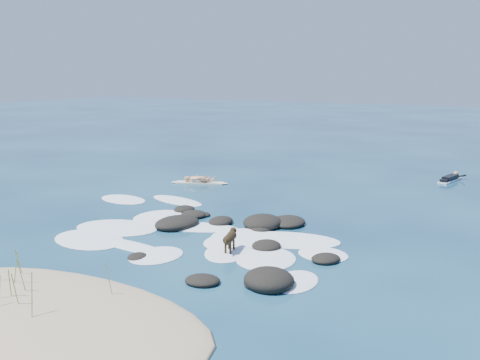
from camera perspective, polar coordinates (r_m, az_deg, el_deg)
The scene contains 8 objects.
ground at distance 19.67m, azimuth -1.51°, elevation -5.04°, with size 160.00×160.00×0.00m, color #0A2642.
sand_dune at distance 13.74m, azimuth -19.85°, elevation -13.19°, with size 9.00×4.40×0.60m, color #9E8966.
dune_grass at distance 14.19m, azimuth -22.28°, elevation -9.94°, with size 3.32×2.07×1.13m.
reef_rocks at distance 18.26m, azimuth -0.22°, elevation -5.97°, with size 8.11×7.69×0.61m.
breaking_foam at distance 18.90m, azimuth -5.27°, elevation -5.75°, with size 12.71×8.14×0.12m.
standing_surfer_rig at distance 27.22m, azimuth -4.36°, elevation 0.97°, with size 2.83×1.36×1.67m.
paddling_surfer_rig at distance 29.97m, azimuth 21.52°, elevation 0.15°, with size 1.18×2.40×0.42m.
dog at distance 16.81m, azimuth -1.06°, elevation -6.15°, with size 0.49×1.16×0.75m.
Camera 1 is at (9.71, -16.18, 5.55)m, focal length 40.00 mm.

